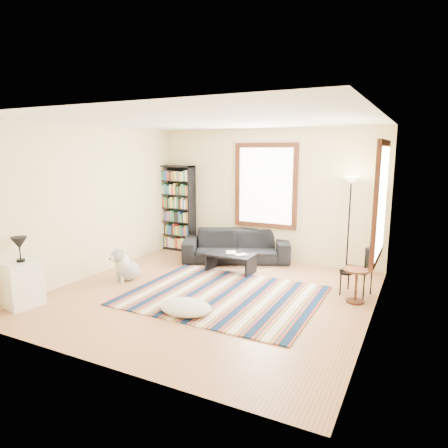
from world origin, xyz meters
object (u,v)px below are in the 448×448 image
at_px(white_cabinet, 23,284).
at_px(folding_chair, 357,270).
at_px(coffee_table, 231,263).
at_px(side_table, 356,286).
at_px(bookshelf, 176,208).
at_px(sofa, 236,246).
at_px(dog, 128,264).
at_px(floor_cushion, 185,307).
at_px(floor_lamp, 349,226).

bearing_deg(white_cabinet, folding_chair, 42.97).
distance_m(coffee_table, side_table, 2.50).
distance_m(bookshelf, coffee_table, 2.36).
distance_m(sofa, folding_chair, 2.83).
distance_m(coffee_table, dog, 1.96).
bearing_deg(sofa, floor_cushion, -103.67).
height_order(side_table, white_cabinet, white_cabinet).
bearing_deg(floor_lamp, bookshelf, 177.56).
distance_m(bookshelf, dog, 2.49).
bearing_deg(coffee_table, floor_cushion, -82.08).
distance_m(coffee_table, folding_chair, 2.41).
xyz_separation_m(side_table, folding_chair, (-0.05, 0.34, 0.16)).
bearing_deg(folding_chair, floor_cushion, -126.50).
xyz_separation_m(coffee_table, floor_cushion, (0.30, -2.13, -0.08)).
relative_size(sofa, coffee_table, 2.50).
bearing_deg(side_table, sofa, 153.47).
bearing_deg(floor_cushion, coffee_table, 97.92).
xyz_separation_m(floor_lamp, side_table, (0.39, -1.44, -0.66)).
xyz_separation_m(floor_cushion, floor_lamp, (1.75, 3.02, 0.83)).
bearing_deg(coffee_table, folding_chair, -5.19).
distance_m(bookshelf, folding_chair, 4.55).
height_order(coffee_table, dog, dog).
xyz_separation_m(sofa, side_table, (2.69, -1.34, -0.06)).
xyz_separation_m(folding_chair, white_cabinet, (-4.45, -2.77, -0.08)).
distance_m(floor_lamp, white_cabinet, 5.68).
bearing_deg(floor_cushion, sofa, 100.68).
bearing_deg(dog, white_cabinet, -95.54).
distance_m(bookshelf, floor_cushion, 4.00).
height_order(bookshelf, white_cabinet, bookshelf).
bearing_deg(side_table, bookshelf, 159.78).
distance_m(floor_cushion, dog, 1.97).
relative_size(floor_cushion, folding_chair, 0.93).
bearing_deg(folding_chair, side_table, -70.67).
xyz_separation_m(floor_cushion, folding_chair, (2.09, 1.92, 0.33)).
bearing_deg(coffee_table, dog, -138.82).
xyz_separation_m(floor_lamp, folding_chair, (0.34, -1.10, -0.50)).
xyz_separation_m(floor_cushion, white_cabinet, (-2.36, -0.86, 0.25)).
relative_size(bookshelf, dog, 3.34).
relative_size(sofa, floor_cushion, 2.82).
xyz_separation_m(coffee_table, folding_chair, (2.39, -0.22, 0.25)).
distance_m(sofa, side_table, 3.01).
xyz_separation_m(coffee_table, floor_lamp, (2.04, 0.89, 0.75)).
bearing_deg(folding_chair, bookshelf, 174.62).
relative_size(bookshelf, floor_cushion, 2.51).
bearing_deg(floor_lamp, side_table, -74.77).
relative_size(bookshelf, coffee_table, 2.22).
distance_m(sofa, bookshelf, 1.84).
relative_size(sofa, white_cabinet, 3.21).
height_order(floor_cushion, floor_lamp, floor_lamp).
xyz_separation_m(floor_lamp, dog, (-3.52, -2.17, -0.63)).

